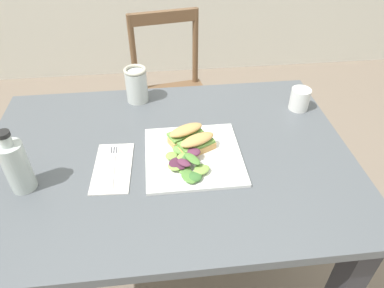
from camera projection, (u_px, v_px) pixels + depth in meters
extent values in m
cube|color=#51565B|center=(168.00, 157.00, 1.13)|extent=(1.17, 0.82, 0.03)
cube|color=#2D2D33|center=(52.00, 177.00, 1.58)|extent=(0.07, 0.07, 0.71)
cube|color=#2D2D33|center=(275.00, 160.00, 1.67)|extent=(0.07, 0.07, 0.71)
cylinder|color=brown|center=(152.00, 160.00, 1.88)|extent=(0.03, 0.03, 0.43)
cylinder|color=brown|center=(212.00, 149.00, 1.95)|extent=(0.03, 0.03, 0.43)
cylinder|color=brown|center=(141.00, 124.00, 2.13)|extent=(0.03, 0.03, 0.43)
cylinder|color=brown|center=(195.00, 115.00, 2.20)|extent=(0.03, 0.03, 0.43)
cube|color=brown|center=(174.00, 103.00, 1.90)|extent=(0.46, 0.46, 0.02)
cylinder|color=brown|center=(133.00, 54.00, 1.86)|extent=(0.03, 0.03, 0.42)
cylinder|color=brown|center=(195.00, 47.00, 1.93)|extent=(0.03, 0.03, 0.42)
cube|color=brown|center=(163.00, 17.00, 1.78)|extent=(0.36, 0.09, 0.06)
cube|color=white|center=(193.00, 156.00, 1.10)|extent=(0.30, 0.30, 0.01)
cube|color=tan|center=(197.00, 148.00, 1.11)|extent=(0.12, 0.09, 0.02)
cube|color=#6B9E47|center=(196.00, 143.00, 1.10)|extent=(0.12, 0.10, 0.01)
ellipsoid|color=tan|center=(197.00, 140.00, 1.09)|extent=(0.13, 0.09, 0.02)
cube|color=tan|center=(186.00, 138.00, 1.15)|extent=(0.12, 0.09, 0.02)
cube|color=#6B9E47|center=(185.00, 133.00, 1.14)|extent=(0.12, 0.10, 0.01)
ellipsoid|color=tan|center=(186.00, 130.00, 1.13)|extent=(0.13, 0.09, 0.02)
ellipsoid|color=#6B9E47|center=(184.00, 170.00, 1.04)|extent=(0.04, 0.04, 0.01)
ellipsoid|color=#3D7033|center=(186.00, 158.00, 1.06)|extent=(0.05, 0.06, 0.01)
ellipsoid|color=#602D47|center=(193.00, 152.00, 1.07)|extent=(0.05, 0.04, 0.02)
ellipsoid|color=#518438|center=(201.00, 168.00, 1.04)|extent=(0.04, 0.04, 0.01)
ellipsoid|color=#518438|center=(192.00, 159.00, 1.04)|extent=(0.06, 0.07, 0.01)
ellipsoid|color=#84A84C|center=(202.00, 170.00, 1.03)|extent=(0.06, 0.06, 0.01)
ellipsoid|color=#3D7033|center=(195.00, 177.00, 1.01)|extent=(0.05, 0.05, 0.02)
ellipsoid|color=#6B9E47|center=(179.00, 150.00, 1.10)|extent=(0.06, 0.06, 0.02)
ellipsoid|color=#84A84C|center=(183.00, 157.00, 1.07)|extent=(0.05, 0.05, 0.02)
ellipsoid|color=#84A84C|center=(171.00, 156.00, 1.08)|extent=(0.05, 0.05, 0.01)
ellipsoid|color=#84A84C|center=(175.00, 166.00, 1.04)|extent=(0.06, 0.06, 0.01)
ellipsoid|color=#602D47|center=(183.00, 163.00, 1.04)|extent=(0.05, 0.05, 0.01)
ellipsoid|color=#518438|center=(189.00, 176.00, 1.01)|extent=(0.06, 0.07, 0.01)
ellipsoid|color=#4C2338|center=(177.00, 162.00, 1.05)|extent=(0.06, 0.06, 0.01)
ellipsoid|color=#4C2338|center=(178.00, 164.00, 1.05)|extent=(0.06, 0.07, 0.01)
cube|color=silver|center=(113.00, 168.00, 1.07)|extent=(0.12, 0.23, 0.00)
cube|color=silver|center=(112.00, 172.00, 1.05)|extent=(0.01, 0.14, 0.00)
cube|color=silver|center=(114.00, 152.00, 1.12)|extent=(0.03, 0.05, 0.00)
cube|color=#38383D|center=(117.00, 150.00, 1.12)|extent=(0.00, 0.03, 0.00)
cube|color=#38383D|center=(114.00, 150.00, 1.12)|extent=(0.00, 0.03, 0.00)
cube|color=#38383D|center=(111.00, 150.00, 1.12)|extent=(0.00, 0.03, 0.00)
cylinder|color=black|center=(20.00, 173.00, 0.97)|extent=(0.06, 0.06, 0.11)
cylinder|color=#B2BCB7|center=(17.00, 167.00, 0.96)|extent=(0.07, 0.07, 0.15)
cylinder|color=#B2BCB7|center=(6.00, 141.00, 0.90)|extent=(0.03, 0.03, 0.03)
cylinder|color=black|center=(3.00, 134.00, 0.89)|extent=(0.03, 0.03, 0.01)
cylinder|color=gold|center=(137.00, 89.00, 1.33)|extent=(0.07, 0.07, 0.10)
cylinder|color=silver|center=(137.00, 86.00, 1.33)|extent=(0.08, 0.08, 0.12)
torus|color=#B7B29E|center=(135.00, 70.00, 1.28)|extent=(0.08, 0.08, 0.01)
cylinder|color=white|center=(300.00, 99.00, 1.29)|extent=(0.07, 0.07, 0.08)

